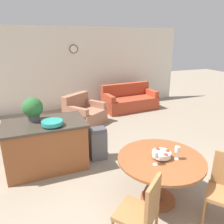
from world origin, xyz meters
TOP-DOWN VIEW (x-y plane):
  - wall_back at (0.00, 5.83)m, footprint 8.00×0.09m
  - dining_table at (0.17, 0.73)m, footprint 1.23×1.23m
  - dining_chair_near_left at (-0.45, 0.15)m, footprint 0.59×0.59m
  - fruit_bowl at (0.17, 0.73)m, footprint 0.27×0.27m
  - wine_glass_left at (-0.00, 0.62)m, footprint 0.07×0.07m
  - wine_glass_right at (0.35, 0.63)m, footprint 0.07×0.07m
  - kitchen_island at (-1.26, 2.30)m, footprint 1.45×0.88m
  - teal_bowl at (-1.14, 2.08)m, footprint 0.36×0.36m
  - potted_plant at (-1.42, 2.46)m, footprint 0.36×0.36m
  - trash_bin at (-0.29, 2.22)m, footprint 0.33×0.24m
  - couch at (1.74, 4.95)m, footprint 1.85×0.99m
  - armchair at (-0.04, 4.25)m, footprint 1.27×1.27m

SIDE VIEW (x-z plane):
  - armchair at x=-0.04m, z-range -0.13..0.69m
  - couch at x=1.74m, z-range -0.13..0.71m
  - trash_bin at x=-0.29m, z-range 0.00..0.66m
  - kitchen_island at x=-1.26m, z-range 0.00..0.90m
  - dining_chair_near_left at x=-0.45m, z-range 0.05..0.99m
  - dining_table at x=0.17m, z-range 0.20..0.93m
  - fruit_bowl at x=0.17m, z-range 0.73..0.85m
  - wine_glass_left at x=0.00m, z-range 0.77..0.97m
  - wine_glass_right at x=0.35m, z-range 0.77..0.97m
  - teal_bowl at x=-1.14m, z-range 0.91..1.00m
  - potted_plant at x=-1.42m, z-range 0.92..1.35m
  - wall_back at x=0.00m, z-range 0.00..2.70m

